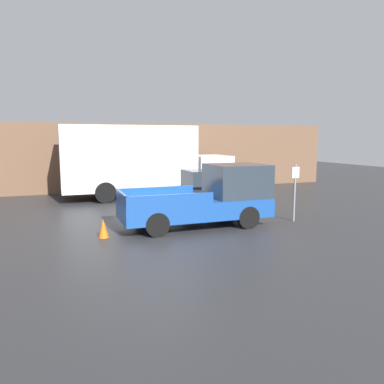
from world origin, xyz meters
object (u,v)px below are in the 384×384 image
newspaper_box (207,180)px  traffic_cone (103,228)px  delivery_truck (139,160)px  pickup_truck (210,198)px  parking_sign (295,189)px  car (210,188)px

newspaper_box → traffic_cone: 12.46m
traffic_cone → delivery_truck: bearing=69.7°
pickup_truck → delivery_truck: 7.24m
pickup_truck → delivery_truck: bearing=97.4°
newspaper_box → traffic_cone: (-7.54, -9.92, -0.21)m
pickup_truck → delivery_truck: delivery_truck is taller
traffic_cone → parking_sign: bearing=-0.7°
delivery_truck → traffic_cone: (-2.79, -7.53, -1.65)m
delivery_truck → newspaper_box: size_ratio=8.70×
parking_sign → newspaper_box: parking_sign is taller
car → pickup_truck: bearing=-113.1°
car → delivery_truck: bearing=121.7°
newspaper_box → traffic_cone: bearing=-127.2°
car → delivery_truck: 4.59m
pickup_truck → newspaper_box: (3.83, 9.51, -0.48)m
traffic_cone → car: bearing=36.1°
traffic_cone → newspaper_box: bearing=52.8°
delivery_truck → newspaper_box: 5.52m
newspaper_box → traffic_cone: newspaper_box is taller
pickup_truck → newspaper_box: 10.26m
traffic_cone → pickup_truck: bearing=6.3°
pickup_truck → car: pickup_truck is taller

